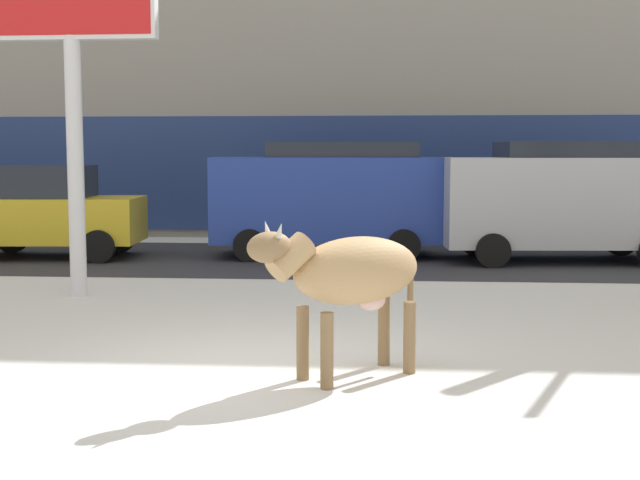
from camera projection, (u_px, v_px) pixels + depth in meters
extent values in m
plane|color=white|center=(253.00, 370.00, 8.48)|extent=(120.00, 120.00, 0.00)
cube|color=#333338|center=(322.00, 259.00, 17.24)|extent=(60.00, 5.60, 0.01)
cube|color=navy|center=(335.00, 173.00, 21.20)|extent=(43.12, 0.10, 2.80)
ellipsoid|color=tan|center=(357.00, 270.00, 8.16)|extent=(1.46, 1.35, 0.64)
cylinder|color=olive|center=(327.00, 351.00, 7.79)|extent=(0.12, 0.12, 0.70)
cylinder|color=olive|center=(303.00, 343.00, 8.11)|extent=(0.12, 0.12, 0.70)
cylinder|color=olive|center=(410.00, 337.00, 8.35)|extent=(0.12, 0.12, 0.70)
cylinder|color=olive|center=(384.00, 331.00, 8.67)|extent=(0.12, 0.12, 0.70)
cylinder|color=tan|center=(291.00, 257.00, 7.72)|extent=(0.53, 0.50, 0.44)
ellipsoid|color=olive|center=(269.00, 247.00, 7.58)|extent=(0.49, 0.47, 0.28)
cone|color=beige|center=(280.00, 230.00, 7.50)|extent=(0.12, 0.13, 0.15)
cone|color=beige|center=(267.00, 228.00, 7.68)|extent=(0.12, 0.13, 0.15)
cylinder|color=olive|center=(410.00, 290.00, 8.57)|extent=(0.06, 0.06, 0.60)
ellipsoid|color=beige|center=(372.00, 300.00, 8.29)|extent=(0.37, 0.36, 0.20)
cylinder|color=silver|center=(76.00, 168.00, 12.70)|extent=(0.24, 0.24, 3.80)
cube|color=gold|center=(52.00, 220.00, 17.42)|extent=(3.62, 1.95, 0.90)
cube|color=#1E232D|center=(44.00, 181.00, 17.35)|extent=(1.91, 1.62, 0.64)
cylinder|color=black|center=(119.00, 238.00, 18.31)|extent=(0.65, 0.27, 0.64)
cylinder|color=black|center=(98.00, 247.00, 16.62)|extent=(0.65, 0.27, 0.64)
cylinder|color=black|center=(12.00, 238.00, 18.32)|extent=(0.65, 0.27, 0.64)
cube|color=#233D9E|center=(327.00, 199.00, 17.65)|extent=(4.73, 2.23, 1.70)
cube|color=#1E232D|center=(342.00, 150.00, 17.54)|extent=(3.12, 1.89, 0.30)
cylinder|color=black|center=(396.00, 236.00, 18.67)|extent=(0.65, 0.27, 0.64)
cylinder|color=black|center=(404.00, 246.00, 16.78)|extent=(0.65, 0.27, 0.64)
cylinder|color=black|center=(257.00, 236.00, 18.69)|extent=(0.65, 0.27, 0.64)
cylinder|color=black|center=(250.00, 245.00, 16.80)|extent=(0.65, 0.27, 0.64)
cube|color=#B7BABF|center=(562.00, 202.00, 16.79)|extent=(4.73, 2.23, 1.70)
cube|color=#1E232D|center=(579.00, 150.00, 16.69)|extent=(3.12, 1.89, 0.30)
cylinder|color=black|center=(621.00, 240.00, 17.81)|extent=(0.65, 0.27, 0.64)
cylinder|color=black|center=(475.00, 240.00, 17.83)|extent=(0.65, 0.27, 0.64)
cylinder|color=black|center=(493.00, 251.00, 15.94)|extent=(0.65, 0.27, 0.64)
cylinder|color=#282833|center=(310.00, 226.00, 19.82)|extent=(0.24, 0.24, 0.88)
cube|color=#232328|center=(310.00, 193.00, 19.75)|extent=(0.36, 0.22, 0.64)
sphere|color=beige|center=(310.00, 174.00, 19.70)|extent=(0.20, 0.20, 0.20)
cylinder|color=#282833|center=(497.00, 227.00, 19.49)|extent=(0.24, 0.24, 0.88)
cube|color=maroon|center=(498.00, 193.00, 19.41)|extent=(0.36, 0.22, 0.64)
sphere|color=#9E7051|center=(498.00, 174.00, 19.37)|extent=(0.20, 0.20, 0.20)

